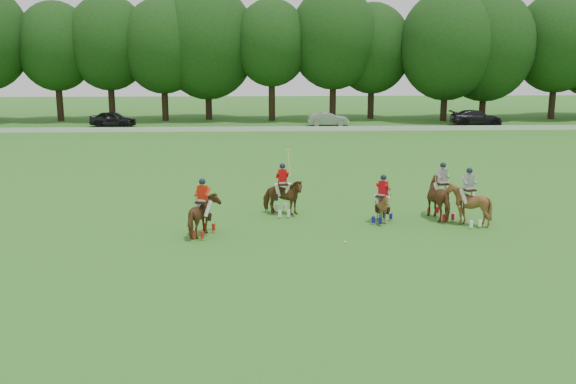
{
  "coord_description": "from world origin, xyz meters",
  "views": [
    {
      "loc": [
        -1.39,
        -22.02,
        7.03
      ],
      "look_at": [
        -0.23,
        4.2,
        1.4
      ],
      "focal_mm": 40.0,
      "sensor_mm": 36.0,
      "label": 1
    }
  ],
  "objects_px": {
    "car_left": "(113,119)",
    "polo_red_c": "(383,206)",
    "polo_red_a": "(203,215)",
    "polo_ball": "(345,242)",
    "car_mid": "(328,119)",
    "polo_stripe_b": "(467,204)",
    "car_right": "(476,118)",
    "polo_red_b": "(282,197)",
    "polo_stripe_a": "(441,198)"
  },
  "relations": [
    {
      "from": "car_mid",
      "to": "polo_ball",
      "type": "bearing_deg",
      "value": 173.94
    },
    {
      "from": "car_left",
      "to": "car_mid",
      "type": "relative_size",
      "value": 1.1
    },
    {
      "from": "polo_red_a",
      "to": "polo_ball",
      "type": "height_order",
      "value": "polo_red_a"
    },
    {
      "from": "polo_stripe_a",
      "to": "polo_stripe_b",
      "type": "distance_m",
      "value": 1.36
    },
    {
      "from": "polo_stripe_a",
      "to": "polo_ball",
      "type": "bearing_deg",
      "value": -142.75
    },
    {
      "from": "car_left",
      "to": "polo_red_b",
      "type": "distance_m",
      "value": 39.83
    },
    {
      "from": "polo_red_b",
      "to": "polo_red_a",
      "type": "bearing_deg",
      "value": -134.9
    },
    {
      "from": "car_mid",
      "to": "polo_stripe_a",
      "type": "xyz_separation_m",
      "value": [
        0.95,
        -37.63,
        0.25
      ]
    },
    {
      "from": "polo_red_a",
      "to": "polo_ball",
      "type": "bearing_deg",
      "value": -12.83
    },
    {
      "from": "polo_stripe_b",
      "to": "polo_ball",
      "type": "relative_size",
      "value": 27.15
    },
    {
      "from": "polo_stripe_b",
      "to": "polo_red_b",
      "type": "bearing_deg",
      "value": 165.02
    },
    {
      "from": "polo_stripe_b",
      "to": "car_mid",
      "type": "bearing_deg",
      "value": 92.59
    },
    {
      "from": "polo_red_c",
      "to": "polo_stripe_a",
      "type": "xyz_separation_m",
      "value": [
        2.69,
        0.6,
        0.19
      ]
    },
    {
      "from": "car_left",
      "to": "polo_red_c",
      "type": "distance_m",
      "value": 43.04
    },
    {
      "from": "car_left",
      "to": "polo_ball",
      "type": "bearing_deg",
      "value": -145.27
    },
    {
      "from": "polo_red_b",
      "to": "polo_stripe_b",
      "type": "distance_m",
      "value": 7.97
    },
    {
      "from": "car_mid",
      "to": "polo_stripe_b",
      "type": "height_order",
      "value": "polo_stripe_b"
    },
    {
      "from": "car_right",
      "to": "polo_red_a",
      "type": "height_order",
      "value": "polo_red_a"
    },
    {
      "from": "car_left",
      "to": "polo_stripe_a",
      "type": "distance_m",
      "value": 43.82
    },
    {
      "from": "car_left",
      "to": "polo_stripe_b",
      "type": "relative_size",
      "value": 1.85
    },
    {
      "from": "car_mid",
      "to": "car_left",
      "type": "bearing_deg",
      "value": 89.09
    },
    {
      "from": "polo_red_c",
      "to": "car_mid",
      "type": "bearing_deg",
      "value": 87.4
    },
    {
      "from": "polo_red_a",
      "to": "polo_stripe_a",
      "type": "xyz_separation_m",
      "value": [
        10.14,
        2.29,
        0.09
      ]
    },
    {
      "from": "car_right",
      "to": "polo_stripe_a",
      "type": "bearing_deg",
      "value": 159.63
    },
    {
      "from": "polo_stripe_a",
      "to": "polo_ball",
      "type": "height_order",
      "value": "polo_stripe_a"
    },
    {
      "from": "car_right",
      "to": "polo_red_b",
      "type": "xyz_separation_m",
      "value": [
        -21.08,
        -36.67,
        0.08
      ]
    },
    {
      "from": "polo_stripe_a",
      "to": "polo_stripe_b",
      "type": "relative_size",
      "value": 1.02
    },
    {
      "from": "polo_stripe_b",
      "to": "polo_stripe_a",
      "type": "bearing_deg",
      "value": 126.14
    },
    {
      "from": "polo_red_a",
      "to": "car_right",
      "type": "bearing_deg",
      "value": 58.64
    },
    {
      "from": "car_left",
      "to": "polo_stripe_b",
      "type": "bearing_deg",
      "value": -137.67
    },
    {
      "from": "car_right",
      "to": "polo_stripe_b",
      "type": "distance_m",
      "value": 40.97
    },
    {
      "from": "polo_red_a",
      "to": "polo_red_c",
      "type": "height_order",
      "value": "polo_red_a"
    },
    {
      "from": "car_left",
      "to": "car_right",
      "type": "distance_m",
      "value": 36.64
    },
    {
      "from": "car_left",
      "to": "polo_ball",
      "type": "relative_size",
      "value": 50.11
    },
    {
      "from": "polo_red_c",
      "to": "polo_stripe_a",
      "type": "distance_m",
      "value": 2.76
    },
    {
      "from": "car_left",
      "to": "polo_red_c",
      "type": "bearing_deg",
      "value": -141.31
    },
    {
      "from": "car_mid",
      "to": "polo_stripe_b",
      "type": "xyz_separation_m",
      "value": [
        1.75,
        -38.73,
        0.22
      ]
    },
    {
      "from": "car_left",
      "to": "polo_red_a",
      "type": "bearing_deg",
      "value": -151.51
    },
    {
      "from": "polo_red_a",
      "to": "polo_stripe_b",
      "type": "distance_m",
      "value": 11.01
    },
    {
      "from": "car_right",
      "to": "polo_stripe_b",
      "type": "height_order",
      "value": "polo_stripe_b"
    },
    {
      "from": "car_left",
      "to": "polo_stripe_b",
      "type": "xyz_separation_m",
      "value": [
        23.26,
        -38.73,
        0.13
      ]
    },
    {
      "from": "car_right",
      "to": "polo_stripe_a",
      "type": "distance_m",
      "value": 40.21
    },
    {
      "from": "polo_red_c",
      "to": "car_left",
      "type": "bearing_deg",
      "value": 117.35
    },
    {
      "from": "polo_red_a",
      "to": "polo_red_b",
      "type": "xyz_separation_m",
      "value": [
        3.25,
        3.26,
        0.01
      ]
    },
    {
      "from": "car_mid",
      "to": "polo_ball",
      "type": "distance_m",
      "value": 41.34
    },
    {
      "from": "car_mid",
      "to": "polo_red_c",
      "type": "distance_m",
      "value": 38.27
    },
    {
      "from": "polo_red_a",
      "to": "polo_stripe_a",
      "type": "distance_m",
      "value": 10.4
    },
    {
      "from": "polo_red_c",
      "to": "polo_ball",
      "type": "distance_m",
      "value": 3.61
    },
    {
      "from": "car_right",
      "to": "car_left",
      "type": "bearing_deg",
      "value": 90.28
    },
    {
      "from": "polo_red_a",
      "to": "polo_ball",
      "type": "relative_size",
      "value": 25.69
    }
  ]
}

